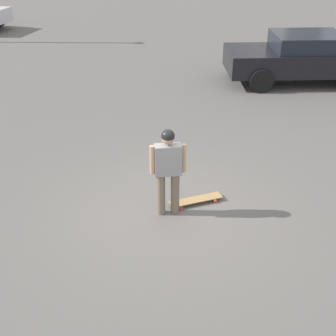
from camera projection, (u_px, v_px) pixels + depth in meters
The scene contains 4 objects.
ground_plane at pixel (168, 213), 8.30m from camera, with size 220.00×220.00×0.00m, color slate.
person at pixel (168, 167), 7.85m from camera, with size 0.59×0.33×1.61m.
skateboard at pixel (196, 200), 8.55m from camera, with size 1.01×0.33×0.08m.
car_parked_near at pixel (303, 57), 14.31m from camera, with size 4.95×3.42×1.49m.
Camera 1 is at (2.83, 6.29, 4.69)m, focal length 50.00 mm.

